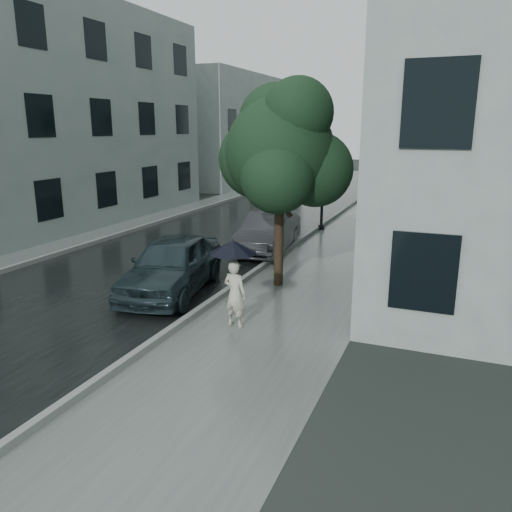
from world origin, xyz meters
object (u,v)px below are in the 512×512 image
at_px(car_far, 268,232).
at_px(pedestrian, 235,294).
at_px(street_tree, 281,150).
at_px(car_near, 172,265).
at_px(lamp_post, 320,158).

bearing_deg(car_far, pedestrian, -80.31).
xyz_separation_m(pedestrian, street_tree, (-0.12, 3.26, 2.88)).
bearing_deg(car_near, lamp_post, 71.92).
height_order(lamp_post, car_far, lamp_post).
xyz_separation_m(pedestrian, car_near, (-2.48, 1.52, -0.00)).
xyz_separation_m(car_near, car_far, (0.76, 5.06, -0.06)).
bearing_deg(car_far, lamp_post, 77.40).
relative_size(pedestrian, lamp_post, 0.28).
distance_m(lamp_post, car_far, 5.09).
distance_m(lamp_post, car_near, 9.92).
bearing_deg(pedestrian, car_far, -64.68).
bearing_deg(lamp_post, street_tree, -64.00).
relative_size(street_tree, car_near, 1.25).
xyz_separation_m(street_tree, car_near, (-2.36, -1.74, -2.88)).
bearing_deg(lamp_post, car_far, -78.93).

